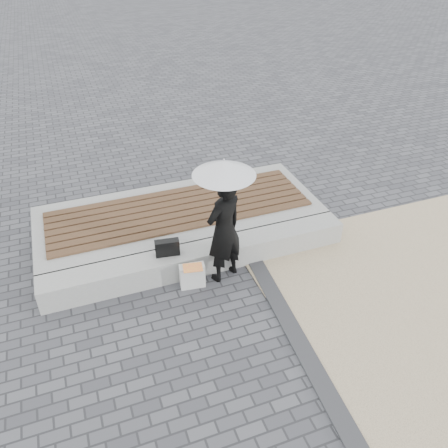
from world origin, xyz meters
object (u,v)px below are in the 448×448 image
(woman, at_px, (224,230))
(canvas_tote, at_px, (192,276))
(parasol, at_px, (224,168))
(handbag, at_px, (167,248))
(seating_ledge, at_px, (200,258))

(woman, height_order, canvas_tote, woman)
(parasol, height_order, handbag, parasol)
(woman, bearing_deg, canvas_tote, -16.88)
(seating_ledge, bearing_deg, parasol, -47.52)
(woman, bearing_deg, handbag, -45.72)
(woman, relative_size, handbag, 4.77)
(handbag, distance_m, canvas_tote, 0.58)
(seating_ledge, relative_size, handbag, 13.34)
(seating_ledge, relative_size, woman, 2.80)
(handbag, bearing_deg, seating_ledge, 5.69)
(parasol, xyz_separation_m, handbag, (-0.81, 0.34, -1.40))
(woman, bearing_deg, seating_ledge, -70.75)
(woman, relative_size, parasol, 1.57)
(canvas_tote, bearing_deg, seating_ledge, 63.21)
(woman, height_order, handbag, woman)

